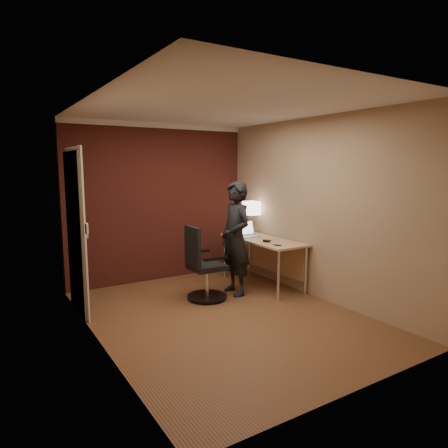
{
  "coord_description": "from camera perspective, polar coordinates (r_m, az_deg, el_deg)",
  "views": [
    {
      "loc": [
        -2.48,
        -4.01,
        1.82
      ],
      "look_at": [
        0.35,
        0.55,
        1.05
      ],
      "focal_mm": 32.0,
      "sensor_mm": 36.0,
      "label": 1
    }
  ],
  "objects": [
    {
      "name": "mouse",
      "position": [
        5.88,
        6.11,
        -2.42
      ],
      "size": [
        0.08,
        0.11,
        0.03
      ],
      "primitive_type": "cube",
      "rotation": [
        0.0,
        0.0,
        0.25
      ],
      "color": "black",
      "rests_on": "desk"
    },
    {
      "name": "room",
      "position": [
        5.99,
        -10.12,
        3.71
      ],
      "size": [
        4.0,
        4.0,
        4.0
      ],
      "color": "brown",
      "rests_on": "ground"
    },
    {
      "name": "laptop",
      "position": [
        6.33,
        3.33,
        -1.18
      ],
      "size": [
        0.34,
        0.27,
        0.23
      ],
      "color": "silver",
      "rests_on": "desk"
    },
    {
      "name": "phone",
      "position": [
        5.64,
        7.61,
        -3.0
      ],
      "size": [
        0.07,
        0.12,
        0.01
      ],
      "primitive_type": "cube",
      "rotation": [
        0.0,
        0.0,
        0.07
      ],
      "color": "black",
      "rests_on": "desk"
    },
    {
      "name": "desk_lamp",
      "position": [
        6.52,
        3.94,
        2.22
      ],
      "size": [
        0.22,
        0.22,
        0.54
      ],
      "color": "silver",
      "rests_on": "desk"
    },
    {
      "name": "desk",
      "position": [
        6.19,
        6.05,
        -3.23
      ],
      "size": [
        0.6,
        1.5,
        0.73
      ],
      "color": "tan",
      "rests_on": "ground"
    },
    {
      "name": "office_chair",
      "position": [
        5.49,
        -3.05,
        -6.34
      ],
      "size": [
        0.55,
        0.57,
        1.01
      ],
      "color": "black",
      "rests_on": "ground"
    },
    {
      "name": "person",
      "position": [
        5.68,
        1.66,
        -2.08
      ],
      "size": [
        0.41,
        0.6,
        1.62
      ],
      "primitive_type": "imported",
      "rotation": [
        0.0,
        0.0,
        -1.6
      ],
      "color": "black",
      "rests_on": "ground"
    }
  ]
}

